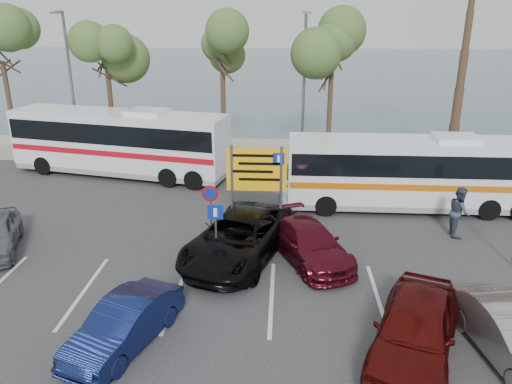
# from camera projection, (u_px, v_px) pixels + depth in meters

# --- Properties ---
(ground) EXTENTS (120.00, 120.00, 0.00)m
(ground) POSITION_uv_depth(u_px,v_px,m) (220.00, 279.00, 16.11)
(ground) COLOR #2F2E31
(ground) RESTS_ON ground
(kerb_strip) EXTENTS (44.00, 2.40, 0.15)m
(kerb_strip) POSITION_uv_depth(u_px,v_px,m) (250.00, 157.00, 29.21)
(kerb_strip) COLOR gray
(kerb_strip) RESTS_ON ground
(seawall) EXTENTS (48.00, 0.80, 0.60)m
(seawall) POSITION_uv_depth(u_px,v_px,m) (252.00, 145.00, 31.01)
(seawall) COLOR tan
(seawall) RESTS_ON ground
(sea) EXTENTS (140.00, 140.00, 0.00)m
(sea) POSITION_uv_depth(u_px,v_px,m) (272.00, 70.00, 72.38)
(sea) COLOR #3E5564
(sea) RESTS_ON ground
(tree_far_left) EXTENTS (3.20, 3.20, 7.60)m
(tree_far_left) POSITION_uv_depth(u_px,v_px,m) (0.00, 45.00, 27.83)
(tree_far_left) COLOR #382619
(tree_far_left) RESTS_ON kerb_strip
(tree_left) EXTENTS (3.20, 3.20, 7.20)m
(tree_left) POSITION_uv_depth(u_px,v_px,m) (106.00, 52.00, 27.62)
(tree_left) COLOR #382619
(tree_left) RESTS_ON kerb_strip
(tree_mid) EXTENTS (3.20, 3.20, 8.00)m
(tree_mid) POSITION_uv_depth(u_px,v_px,m) (222.00, 40.00, 27.04)
(tree_mid) COLOR #382619
(tree_mid) RESTS_ON kerb_strip
(tree_right) EXTENTS (3.20, 3.20, 7.40)m
(tree_right) POSITION_uv_depth(u_px,v_px,m) (333.00, 50.00, 26.88)
(tree_right) COLOR #382619
(tree_right) RESTS_ON kerb_strip
(street_lamp_left) EXTENTS (0.45, 1.15, 8.01)m
(street_lamp_left) POSITION_uv_depth(u_px,v_px,m) (70.00, 78.00, 27.76)
(street_lamp_left) COLOR slate
(street_lamp_left) RESTS_ON kerb_strip
(street_lamp_right) EXTENTS (0.45, 1.15, 8.01)m
(street_lamp_right) POSITION_uv_depth(u_px,v_px,m) (304.00, 80.00, 27.05)
(street_lamp_right) COLOR slate
(street_lamp_right) RESTS_ON kerb_strip
(direction_sign) EXTENTS (2.20, 0.12, 3.60)m
(direction_sign) POSITION_uv_depth(u_px,v_px,m) (257.00, 177.00, 18.22)
(direction_sign) COLOR slate
(direction_sign) RESTS_ON ground
(sign_no_stop) EXTENTS (0.60, 0.08, 2.35)m
(sign_no_stop) POSITION_uv_depth(u_px,v_px,m) (211.00, 206.00, 17.84)
(sign_no_stop) COLOR slate
(sign_no_stop) RESTS_ON ground
(sign_parking) EXTENTS (0.50, 0.07, 2.25)m
(sign_parking) POSITION_uv_depth(u_px,v_px,m) (216.00, 227.00, 16.36)
(sign_parking) COLOR slate
(sign_parking) RESTS_ON ground
(lane_markings) EXTENTS (12.02, 4.20, 0.01)m
(lane_markings) POSITION_uv_depth(u_px,v_px,m) (179.00, 294.00, 15.23)
(lane_markings) COLOR silver
(lane_markings) RESTS_ON ground
(coach_bus_left) EXTENTS (11.63, 4.87, 3.55)m
(coach_bus_left) POSITION_uv_depth(u_px,v_px,m) (120.00, 144.00, 25.75)
(coach_bus_left) COLOR white
(coach_bus_left) RESTS_ON ground
(coach_bus_right) EXTENTS (10.60, 2.37, 3.30)m
(coach_bus_right) POSITION_uv_depth(u_px,v_px,m) (413.00, 175.00, 21.27)
(coach_bus_right) COLOR white
(coach_bus_right) RESTS_ON ground
(car_blue) EXTENTS (2.51, 3.99, 1.24)m
(car_blue) POSITION_uv_depth(u_px,v_px,m) (124.00, 324.00, 12.72)
(car_blue) COLOR #101A4C
(car_blue) RESTS_ON ground
(car_maroon) EXTENTS (3.48, 4.80, 1.29)m
(car_maroon) POSITION_uv_depth(u_px,v_px,m) (309.00, 243.00, 17.14)
(car_maroon) COLOR #540E1A
(car_maroon) RESTS_ON ground
(car_red) EXTENTS (3.41, 5.00, 1.58)m
(car_red) POSITION_uv_depth(u_px,v_px,m) (415.00, 329.00, 12.27)
(car_red) COLOR #4F0C0B
(car_red) RESTS_ON ground
(suv_black) EXTENTS (4.23, 6.16, 1.57)m
(suv_black) POSITION_uv_depth(u_px,v_px,m) (239.00, 237.00, 17.22)
(suv_black) COLOR black
(suv_black) RESTS_ON ground
(pedestrian_near) EXTENTS (0.75, 0.74, 1.75)m
(pedestrian_near) POSITION_uv_depth(u_px,v_px,m) (283.00, 200.00, 20.39)
(pedestrian_near) COLOR #8BA6CA
(pedestrian_near) RESTS_ON ground
(pedestrian_far) EXTENTS (0.81, 1.00, 1.94)m
(pedestrian_far) POSITION_uv_depth(u_px,v_px,m) (459.00, 212.00, 18.93)
(pedestrian_far) COLOR #374053
(pedestrian_far) RESTS_ON ground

